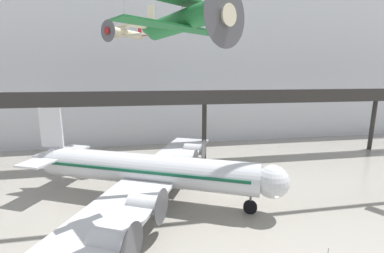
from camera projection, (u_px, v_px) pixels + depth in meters
hangar_back_wall at (192, 68)px, 48.86m from camera, size 140.00×3.00×28.82m
mezzanine_walkway at (206, 101)px, 37.92m from camera, size 110.00×3.20×10.87m
airliner_silver_main at (146, 170)px, 26.39m from camera, size 26.71×31.44×9.42m
suspended_plane_green_biplane at (183, 20)px, 15.24m from camera, size 8.27×7.56×9.13m
suspended_plane_cream_biplane at (125, 33)px, 34.94m from camera, size 6.58×6.55×6.35m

